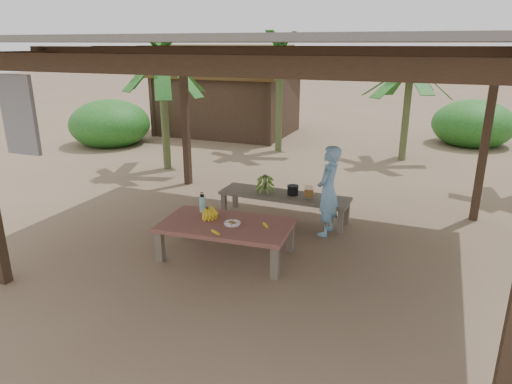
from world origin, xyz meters
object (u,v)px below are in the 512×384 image
at_px(ripe_banana_bunch, 207,212).
at_px(woman, 328,191).
at_px(water_flask, 202,203).
at_px(work_table, 226,228).
at_px(plate, 232,223).
at_px(bench, 284,197).
at_px(cooking_pot, 293,190).

relative_size(ripe_banana_bunch, woman, 0.21).
distance_m(ripe_banana_bunch, water_flask, 0.27).
height_order(work_table, plate, plate).
bearing_deg(bench, cooking_pot, 13.34).
bearing_deg(work_table, water_flask, 146.85).
bearing_deg(work_table, cooking_pot, 70.82).
bearing_deg(bench, water_flask, -119.82).
relative_size(plate, woman, 0.16).
bearing_deg(woman, ripe_banana_bunch, -43.69).
bearing_deg(ripe_banana_bunch, cooking_pot, 64.05).
bearing_deg(bench, work_table, -99.12).
xyz_separation_m(ripe_banana_bunch, woman, (1.46, 1.23, 0.12)).
bearing_deg(woman, work_table, -34.20).
relative_size(bench, cooking_pot, 12.06).
bearing_deg(bench, woman, -21.22).
relative_size(work_table, bench, 0.85).
bearing_deg(cooking_pot, ripe_banana_bunch, -115.95).
height_order(bench, woman, woman).
xyz_separation_m(bench, water_flask, (-0.82, -1.37, 0.23)).
height_order(plate, water_flask, water_flask).
bearing_deg(water_flask, bench, 59.12).
distance_m(water_flask, cooking_pot, 1.70).
bearing_deg(cooking_pot, water_flask, -124.43).
relative_size(water_flask, woman, 0.22).
bearing_deg(cooking_pot, bench, -167.72).
height_order(ripe_banana_bunch, plate, ripe_banana_bunch).
bearing_deg(bench, plate, -95.57).
distance_m(ripe_banana_bunch, cooking_pot, 1.78).
distance_m(ripe_banana_bunch, woman, 1.91).
bearing_deg(cooking_pot, woman, -28.33).
relative_size(plate, cooking_pot, 1.25).
bearing_deg(bench, ripe_banana_bunch, -111.05).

